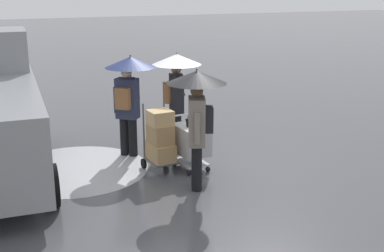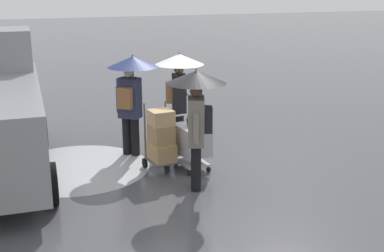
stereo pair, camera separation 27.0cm
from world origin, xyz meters
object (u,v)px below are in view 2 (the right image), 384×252
object	(u,v)px
pedestrian_pink_side	(179,79)
pedestrian_white_side	(131,83)
shopping_cart_vendor	(192,141)
hand_dolly_boxes	(161,138)
pedestrian_black_side	(197,102)

from	to	relation	value
pedestrian_pink_side	pedestrian_white_side	bearing A→B (deg)	1.08
shopping_cart_vendor	pedestrian_pink_side	size ratio (longest dim) A/B	0.49
hand_dolly_boxes	pedestrian_pink_side	size ratio (longest dim) A/B	0.61
shopping_cart_vendor	pedestrian_white_side	world-z (taller)	pedestrian_white_side
pedestrian_pink_side	pedestrian_black_side	world-z (taller)	same
shopping_cart_vendor	pedestrian_pink_side	world-z (taller)	pedestrian_pink_side
shopping_cart_vendor	pedestrian_white_side	xyz separation A→B (m)	(0.88, -1.21, 1.00)
hand_dolly_boxes	pedestrian_black_side	size ratio (longest dim) A/B	0.61
pedestrian_black_side	pedestrian_white_side	world-z (taller)	same
shopping_cart_vendor	pedestrian_white_side	size ratio (longest dim) A/B	0.49
hand_dolly_boxes	pedestrian_black_side	world-z (taller)	pedestrian_black_side
pedestrian_white_side	pedestrian_pink_side	bearing A→B (deg)	-178.92
pedestrian_pink_side	pedestrian_white_side	world-z (taller)	same
shopping_cart_vendor	hand_dolly_boxes	distance (m)	0.61
hand_dolly_boxes	pedestrian_white_side	size ratio (longest dim) A/B	0.61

